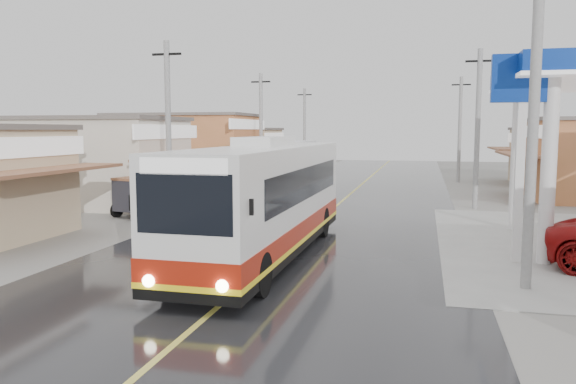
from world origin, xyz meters
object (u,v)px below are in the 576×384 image
Objects in this scene: tricycle_far at (140,194)px; second_bus at (280,167)px; tricycle_near at (162,195)px; coach_bus at (266,200)px; tyre_stack at (168,217)px; cyclist at (207,212)px.

second_bus is at bearing 77.93° from tricycle_far.
second_bus reaches higher than tricycle_far.
tricycle_near is 1.02× the size of tricycle_far.
coach_bus is 4.49× the size of tricycle_far.
tricycle_far is 3.40× the size of tyre_stack.
tyre_stack is at bearing 138.24° from coach_bus.
tricycle_near is (-3.10, 2.21, 0.37)m from cyclist.
coach_bus is 6.01× the size of cyclist.
tyre_stack is at bearing -103.26° from second_bus.
cyclist is at bearing -12.79° from tricycle_far.
cyclist is (-0.21, -11.05, -1.10)m from second_bus.
tyre_stack is (0.93, -1.33, -0.83)m from tricycle_near.
cyclist is 3.83m from tricycle_near.
tricycle_far is at bearing 148.42° from tyre_stack.
tricycle_near is (-3.31, -8.85, -0.73)m from second_bus.
tyre_stack is (-2.18, 0.88, -0.46)m from cyclist.
tyre_stack is at bearing -33.73° from tricycle_near.
second_bus reaches higher than cyclist.
cyclist is at bearing -14.01° from tricycle_near.
tricycle_far is (-4.17, 2.10, 0.39)m from cyclist.
second_bus is 12.45× the size of tyre_stack.
cyclist is 0.75× the size of tricycle_far.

